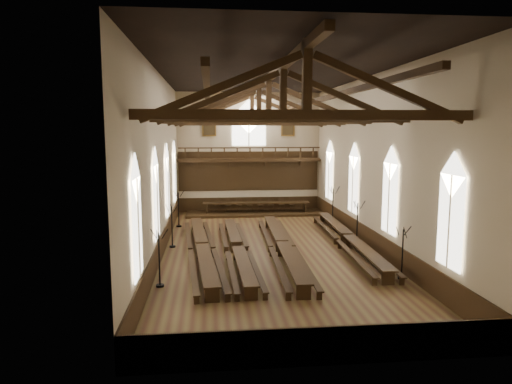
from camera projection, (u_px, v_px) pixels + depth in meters
ground at (268, 251)px, 26.25m from camera, size 26.00×26.00×0.00m
room_walls at (269, 138)px, 25.38m from camera, size 26.00×26.00×26.00m
wainscot_band at (268, 240)px, 26.17m from camera, size 12.00×26.00×1.20m
side_windows at (268, 186)px, 25.75m from camera, size 11.85×19.80×4.50m
end_window at (249, 126)px, 37.99m from camera, size 2.80×0.12×3.80m
minstrels_gallery at (249, 166)px, 38.20m from camera, size 11.80×1.24×3.70m
portraits at (249, 127)px, 38.01m from camera, size 7.75×0.09×1.45m
roof_trusses at (269, 106)px, 25.14m from camera, size 11.70×25.70×2.80m
refectory_row_a at (202, 246)px, 25.00m from camera, size 2.06×14.57×0.76m
refectory_row_b at (237, 247)px, 25.03m from camera, size 1.57×13.95×0.70m
refectory_row_c at (282, 244)px, 25.43m from camera, size 1.78×14.62×0.77m
refectory_row_d at (348, 237)px, 27.13m from camera, size 1.80×14.48×0.75m
dais at (256, 213)px, 37.52m from camera, size 11.40×2.87×0.19m
high_table at (256, 204)px, 37.42m from camera, size 8.76×1.24×0.82m
high_chairs at (255, 204)px, 38.27m from camera, size 6.80×0.50×1.05m
candelabrum_left_near at (160, 269)px, 20.10m from camera, size 0.79×0.74×2.60m
candelabrum_left_mid at (172, 234)px, 26.89m from camera, size 0.79×0.76×2.61m
candelabrum_left_far at (179, 216)px, 32.59m from camera, size 0.79×0.77×2.64m
candelabrum_right_near at (402, 263)px, 21.16m from camera, size 0.76×0.71×2.50m
candelabrum_right_mid at (357, 231)px, 27.63m from camera, size 0.78×0.80×2.67m
candelabrum_right_far at (333, 214)px, 33.08m from camera, size 0.87×0.82×2.88m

